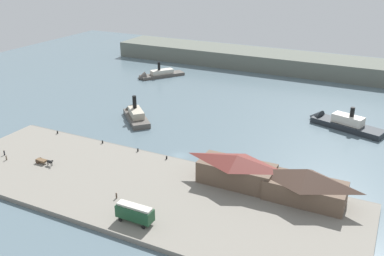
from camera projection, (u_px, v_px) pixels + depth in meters
ground_plane at (180, 156)px, 124.60m from camera, size 320.00×320.00×0.00m
quay_promenade at (138, 189)px, 106.18m from camera, size 110.00×36.00×1.20m
seawall_edge at (174, 159)px, 121.43m from camera, size 110.00×0.80×1.00m
ferry_shed_central_terminal at (237, 169)px, 105.98m from camera, size 19.26×8.62×7.82m
ferry_shed_east_terminal at (306, 184)px, 98.69m from camera, size 18.86×9.16×8.23m
street_tram at (135, 212)px, 91.24m from camera, size 8.44×2.97×4.15m
horse_cart at (44, 161)px, 116.93m from camera, size 6.03×1.55×1.87m
pedestrian_walking_west at (4, 153)px, 122.11m from camera, size 0.39×0.39×1.58m
pedestrian_by_tram at (116, 196)px, 100.77m from camera, size 0.38×0.38×1.54m
pedestrian_near_west_shed at (6, 158)px, 119.27m from camera, size 0.37×0.37×1.51m
mooring_post_west at (167, 158)px, 119.91m from camera, size 0.44×0.44×0.90m
mooring_post_east at (57, 132)px, 136.63m from camera, size 0.44×0.44×0.90m
mooring_post_center_west at (102, 142)px, 129.71m from camera, size 0.44×0.44×0.90m
mooring_post_center_east at (138, 150)px, 124.47m from camera, size 0.44×0.44×0.90m
ferry_near_quay at (339, 122)px, 144.88m from camera, size 26.75×13.94×9.98m
ferry_moored_west at (156, 75)px, 201.66m from camera, size 18.22×22.10×9.19m
ferry_outer_harbor at (135, 115)px, 151.65m from camera, size 17.75×17.46×10.42m
far_headland at (282, 62)px, 214.00m from camera, size 180.00×24.00×8.00m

